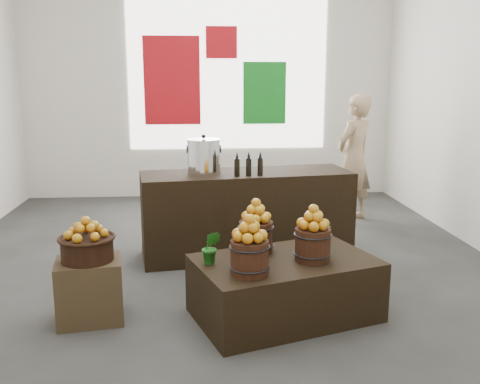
{
  "coord_description": "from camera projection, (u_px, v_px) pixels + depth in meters",
  "views": [
    {
      "loc": [
        -0.22,
        -5.36,
        1.95
      ],
      "look_at": [
        0.18,
        -0.4,
        0.88
      ],
      "focal_mm": 40.0,
      "sensor_mm": 36.0,
      "label": 1
    }
  ],
  "objects": [
    {
      "name": "ground",
      "position": [
        220.0,
        266.0,
        5.65
      ],
      "size": [
        7.0,
        7.0,
        0.0
      ],
      "primitive_type": "plane",
      "color": "#3D3D3A",
      "rests_on": "ground"
    },
    {
      "name": "back_wall",
      "position": [
        209.0,
        74.0,
        8.64
      ],
      "size": [
        6.0,
        0.04,
        4.0
      ],
      "primitive_type": "cube",
      "color": "silver",
      "rests_on": "ground"
    },
    {
      "name": "back_opening",
      "position": [
        228.0,
        74.0,
        8.64
      ],
      "size": [
        3.2,
        0.02,
        2.4
      ],
      "primitive_type": "cube",
      "color": "white",
      "rests_on": "back_wall"
    },
    {
      "name": "deco_red_left",
      "position": [
        172.0,
        81.0,
        8.58
      ],
      "size": [
        0.9,
        0.04,
        1.4
      ],
      "primitive_type": "cube",
      "color": "#AF0D15",
      "rests_on": "back_wall"
    },
    {
      "name": "deco_green_right",
      "position": [
        264.0,
        93.0,
        8.74
      ],
      "size": [
        0.7,
        0.04,
        1.0
      ],
      "primitive_type": "cube",
      "color": "#12781E",
      "rests_on": "back_wall"
    },
    {
      "name": "deco_red_upper",
      "position": [
        221.0,
        42.0,
        8.52
      ],
      "size": [
        0.5,
        0.04,
        0.5
      ],
      "primitive_type": "cube",
      "color": "#AF0D15",
      "rests_on": "back_wall"
    },
    {
      "name": "crate",
      "position": [
        90.0,
        290.0,
        4.34
      ],
      "size": [
        0.57,
        0.5,
        0.52
      ],
      "primitive_type": "cube",
      "rotation": [
        0.0,
        0.0,
        0.16
      ],
      "color": "#483921",
      "rests_on": "ground"
    },
    {
      "name": "wicker_basket",
      "position": [
        87.0,
        249.0,
        4.27
      ],
      "size": [
        0.41,
        0.41,
        0.19
      ],
      "primitive_type": "cylinder",
      "color": "black",
      "rests_on": "crate"
    },
    {
      "name": "apples_in_basket",
      "position": [
        86.0,
        227.0,
        4.23
      ],
      "size": [
        0.32,
        0.32,
        0.17
      ],
      "primitive_type": null,
      "color": "#921604",
      "rests_on": "wicker_basket"
    },
    {
      "name": "display_table",
      "position": [
        285.0,
        288.0,
        4.42
      ],
      "size": [
        1.64,
        1.29,
        0.5
      ],
      "primitive_type": "cube",
      "rotation": [
        0.0,
        0.0,
        0.32
      ],
      "color": "black",
      "rests_on": "ground"
    },
    {
      "name": "apple_bucket_front_left",
      "position": [
        249.0,
        257.0,
        4.0
      ],
      "size": [
        0.29,
        0.29,
        0.27
      ],
      "primitive_type": "cylinder",
      "color": "#361B0E",
      "rests_on": "display_table"
    },
    {
      "name": "apples_in_bucket_front_left",
      "position": [
        250.0,
        228.0,
        3.95
      ],
      "size": [
        0.22,
        0.22,
        0.19
      ],
      "primitive_type": null,
      "color": "#921604",
      "rests_on": "apple_bucket_front_left"
    },
    {
      "name": "apple_bucket_front_right",
      "position": [
        313.0,
        245.0,
        4.31
      ],
      "size": [
        0.29,
        0.29,
        0.27
      ],
      "primitive_type": "cylinder",
      "color": "#361B0E",
      "rests_on": "display_table"
    },
    {
      "name": "apples_in_bucket_front_right",
      "position": [
        313.0,
        217.0,
        4.26
      ],
      "size": [
        0.22,
        0.22,
        0.19
      ],
      "primitive_type": null,
      "color": "#921604",
      "rests_on": "apple_bucket_front_right"
    },
    {
      "name": "apple_bucket_rear",
      "position": [
        256.0,
        237.0,
        4.52
      ],
      "size": [
        0.29,
        0.29,
        0.27
      ],
      "primitive_type": "cylinder",
      "color": "#361B0E",
      "rests_on": "display_table"
    },
    {
      "name": "apples_in_bucket_rear",
      "position": [
        256.0,
        211.0,
        4.47
      ],
      "size": [
        0.22,
        0.22,
        0.19
      ],
      "primitive_type": null,
      "color": "#921604",
      "rests_on": "apple_bucket_rear"
    },
    {
      "name": "herb_garnish_right",
      "position": [
        318.0,
        234.0,
        4.64
      ],
      "size": [
        0.24,
        0.22,
        0.24
      ],
      "primitive_type": "imported",
      "rotation": [
        0.0,
        0.0,
        0.13
      ],
      "color": "#165812",
      "rests_on": "display_table"
    },
    {
      "name": "herb_garnish_left",
      "position": [
        211.0,
        247.0,
        4.23
      ],
      "size": [
        0.17,
        0.15,
        0.27
      ],
      "primitive_type": "imported",
      "rotation": [
        0.0,
        0.0,
        -0.2
      ],
      "color": "#165812",
      "rests_on": "display_table"
    },
    {
      "name": "counter",
      "position": [
        246.0,
        214.0,
        5.94
      ],
      "size": [
        2.37,
        1.04,
        0.94
      ],
      "primitive_type": "cube",
      "rotation": [
        0.0,
        0.0,
        0.14
      ],
      "color": "black",
      "rests_on": "ground"
    },
    {
      "name": "stock_pot_left",
      "position": [
        204.0,
        157.0,
        5.71
      ],
      "size": [
        0.35,
        0.35,
        0.35
      ],
      "primitive_type": "cylinder",
      "color": "silver",
      "rests_on": "counter"
    },
    {
      "name": "oil_cruets",
      "position": [
        252.0,
        164.0,
        5.6
      ],
      "size": [
        0.26,
        0.1,
        0.26
      ],
      "primitive_type": null,
      "rotation": [
        0.0,
        0.0,
        0.14
      ],
      "color": "black",
      "rests_on": "counter"
    },
    {
      "name": "shopper",
      "position": [
        354.0,
        158.0,
        7.29
      ],
      "size": [
        0.75,
        0.73,
        1.74
      ],
      "primitive_type": "imported",
      "rotation": [
        0.0,
        0.0,
        3.84
      ],
      "color": "tan",
      "rests_on": "ground"
    }
  ]
}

